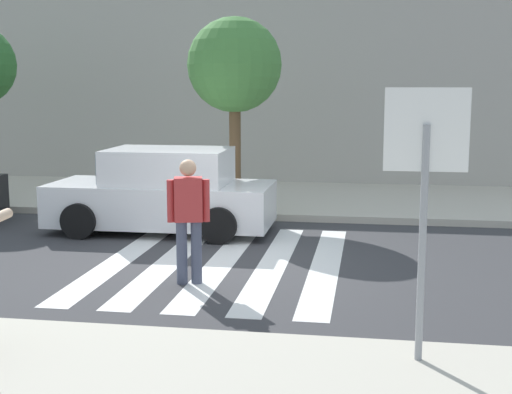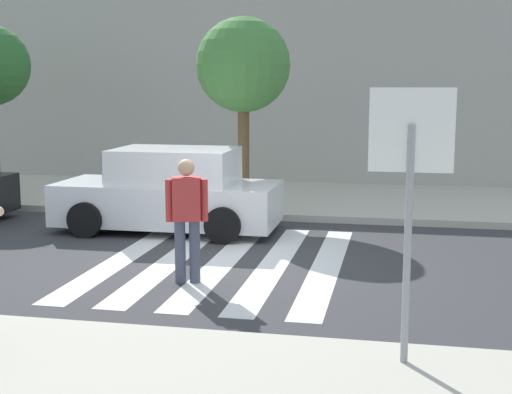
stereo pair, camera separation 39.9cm
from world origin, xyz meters
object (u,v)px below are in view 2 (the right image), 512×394
(stop_sign, at_px, (410,165))
(pedestrian_crossing, at_px, (187,214))
(street_tree_center, at_px, (243,66))
(parked_car_white, at_px, (170,192))

(stop_sign, height_order, pedestrian_crossing, stop_sign)
(street_tree_center, bearing_deg, stop_sign, -67.38)
(stop_sign, distance_m, street_tree_center, 8.61)
(stop_sign, height_order, street_tree_center, street_tree_center)
(pedestrian_crossing, xyz_separation_m, parked_car_white, (-1.35, 3.34, -0.25))
(stop_sign, xyz_separation_m, parked_car_white, (-4.27, 5.98, -1.28))
(stop_sign, height_order, parked_car_white, stop_sign)
(pedestrian_crossing, distance_m, street_tree_center, 5.66)
(stop_sign, xyz_separation_m, pedestrian_crossing, (-2.93, 2.64, -1.03))
(parked_car_white, bearing_deg, stop_sign, -54.46)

